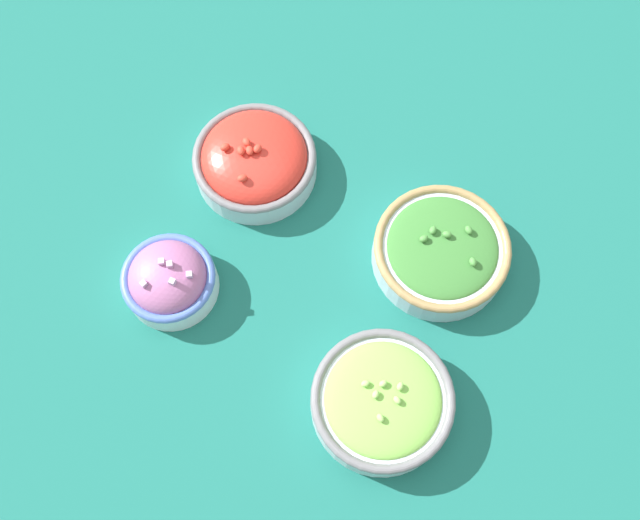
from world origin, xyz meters
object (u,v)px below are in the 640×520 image
bowl_cherry_tomatoes (255,160)px  bowl_red_onion (169,280)px  bowl_broccoli (441,251)px  bowl_lettuce (382,401)px

bowl_cherry_tomatoes → bowl_red_onion: bearing=89.2°
bowl_broccoli → bowl_red_onion: size_ratio=1.46×
bowl_red_onion → bowl_cherry_tomatoes: same height
bowl_lettuce → bowl_red_onion: size_ratio=1.42×
bowl_cherry_tomatoes → bowl_lettuce: bearing=146.7°
bowl_red_onion → bowl_broccoli: bearing=-143.2°
bowl_lettuce → bowl_broccoli: (0.03, -0.22, -0.00)m
bowl_lettuce → bowl_red_onion: 0.32m
bowl_red_onion → bowl_cherry_tomatoes: size_ratio=0.72×
bowl_lettuce → bowl_cherry_tomatoes: bearing=-33.3°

